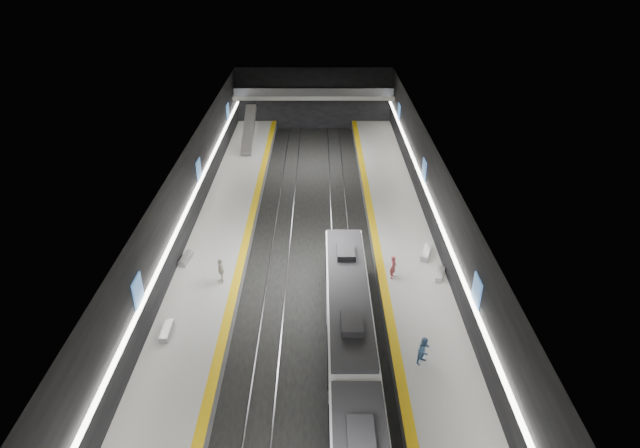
{
  "coord_description": "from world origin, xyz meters",
  "views": [
    {
      "loc": [
        0.72,
        -33.44,
        23.24
      ],
      "look_at": [
        0.75,
        4.64,
        2.2
      ],
      "focal_mm": 30.0,
      "sensor_mm": 36.0,
      "label": 1
    }
  ],
  "objects_px": {
    "bench_left_far": "(186,259)",
    "passenger_right_b": "(424,350)",
    "passenger_right_a": "(393,267)",
    "train": "(355,401)",
    "passenger_left_a": "(221,271)",
    "bench_right_near": "(440,275)",
    "bench_right_far": "(426,253)",
    "bench_left_near": "(167,331)",
    "escalator": "(249,130)"
  },
  "relations": [
    {
      "from": "bench_left_far",
      "to": "passenger_right_b",
      "type": "height_order",
      "value": "passenger_right_b"
    },
    {
      "from": "bench_left_far",
      "to": "passenger_right_a",
      "type": "height_order",
      "value": "passenger_right_a"
    },
    {
      "from": "train",
      "to": "passenger_right_a",
      "type": "height_order",
      "value": "train"
    },
    {
      "from": "bench_left_far",
      "to": "passenger_left_a",
      "type": "distance_m",
      "value": 4.26
    },
    {
      "from": "bench_left_far",
      "to": "bench_right_near",
      "type": "relative_size",
      "value": 1.08
    },
    {
      "from": "passenger_left_a",
      "to": "train",
      "type": "bearing_deg",
      "value": 14.91
    },
    {
      "from": "bench_right_far",
      "to": "passenger_right_a",
      "type": "distance_m",
      "value": 4.19
    },
    {
      "from": "bench_left_near",
      "to": "bench_right_near",
      "type": "distance_m",
      "value": 19.4
    },
    {
      "from": "bench_left_near",
      "to": "bench_right_near",
      "type": "bearing_deg",
      "value": 17.46
    },
    {
      "from": "bench_left_far",
      "to": "bench_right_far",
      "type": "bearing_deg",
      "value": 9.58
    },
    {
      "from": "passenger_right_a",
      "to": "passenger_left_a",
      "type": "distance_m",
      "value": 12.36
    },
    {
      "from": "escalator",
      "to": "bench_left_far",
      "type": "xyz_separation_m",
      "value": [
        -2.0,
        -25.06,
        -1.67
      ]
    },
    {
      "from": "bench_right_near",
      "to": "passenger_left_a",
      "type": "distance_m",
      "value": 15.85
    },
    {
      "from": "passenger_right_b",
      "to": "escalator",
      "type": "bearing_deg",
      "value": 69.37
    },
    {
      "from": "bench_right_near",
      "to": "passenger_right_a",
      "type": "relative_size",
      "value": 0.95
    },
    {
      "from": "bench_left_far",
      "to": "passenger_right_a",
      "type": "distance_m",
      "value": 15.7
    },
    {
      "from": "passenger_right_a",
      "to": "passenger_right_b",
      "type": "relative_size",
      "value": 1.01
    },
    {
      "from": "train",
      "to": "passenger_left_a",
      "type": "xyz_separation_m",
      "value": [
        -8.82,
        12.2,
        -0.23
      ]
    },
    {
      "from": "bench_left_far",
      "to": "passenger_right_b",
      "type": "distance_m",
      "value": 19.6
    },
    {
      "from": "train",
      "to": "bench_right_near",
      "type": "xyz_separation_m",
      "value": [
        7.0,
        12.78,
        -0.99
      ]
    },
    {
      "from": "bench_right_near",
      "to": "passenger_right_a",
      "type": "xyz_separation_m",
      "value": [
        -3.47,
        -0.06,
        0.7
      ]
    },
    {
      "from": "bench_right_near",
      "to": "passenger_right_b",
      "type": "distance_m",
      "value": 9.19
    },
    {
      "from": "bench_right_far",
      "to": "passenger_right_b",
      "type": "xyz_separation_m",
      "value": [
        -2.2,
        -11.61,
        0.66
      ]
    },
    {
      "from": "bench_left_near",
      "to": "bench_right_near",
      "type": "xyz_separation_m",
      "value": [
        18.36,
        6.26,
        -0.02
      ]
    },
    {
      "from": "bench_right_far",
      "to": "bench_left_near",
      "type": "bearing_deg",
      "value": -133.23
    },
    {
      "from": "escalator",
      "to": "bench_right_far",
      "type": "bearing_deg",
      "value": -55.94
    },
    {
      "from": "bench_left_far",
      "to": "passenger_right_b",
      "type": "xyz_separation_m",
      "value": [
        16.27,
        -10.91,
        0.67
      ]
    },
    {
      "from": "bench_left_near",
      "to": "passenger_left_a",
      "type": "xyz_separation_m",
      "value": [
        2.54,
        5.68,
        0.74
      ]
    },
    {
      "from": "bench_right_near",
      "to": "passenger_left_a",
      "type": "xyz_separation_m",
      "value": [
        -15.82,
        -0.58,
        0.76
      ]
    },
    {
      "from": "escalator",
      "to": "bench_right_near",
      "type": "height_order",
      "value": "escalator"
    },
    {
      "from": "bench_left_near",
      "to": "passenger_right_b",
      "type": "relative_size",
      "value": 1.05
    },
    {
      "from": "bench_right_near",
      "to": "train",
      "type": "bearing_deg",
      "value": -99.57
    },
    {
      "from": "train",
      "to": "bench_right_far",
      "type": "relative_size",
      "value": 14.99
    },
    {
      "from": "bench_left_far",
      "to": "passenger_left_a",
      "type": "xyz_separation_m",
      "value": [
        3.18,
        -2.73,
        0.74
      ]
    },
    {
      "from": "bench_left_near",
      "to": "bench_right_near",
      "type": "relative_size",
      "value": 1.11
    },
    {
      "from": "passenger_left_a",
      "to": "bench_left_far",
      "type": "bearing_deg",
      "value": -151.67
    },
    {
      "from": "escalator",
      "to": "bench_right_near",
      "type": "bearing_deg",
      "value": -58.01
    },
    {
      "from": "passenger_left_a",
      "to": "bench_right_far",
      "type": "bearing_deg",
      "value": 81.7
    },
    {
      "from": "bench_right_far",
      "to": "bench_left_far",
      "type": "bearing_deg",
      "value": -158.15
    },
    {
      "from": "escalator",
      "to": "bench_right_near",
      "type": "relative_size",
      "value": 4.65
    },
    {
      "from": "escalator",
      "to": "bench_left_far",
      "type": "height_order",
      "value": "escalator"
    },
    {
      "from": "bench_right_near",
      "to": "passenger_right_a",
      "type": "distance_m",
      "value": 3.54
    },
    {
      "from": "passenger_right_a",
      "to": "passenger_right_b",
      "type": "bearing_deg",
      "value": -154.43
    },
    {
      "from": "escalator",
      "to": "bench_left_near",
      "type": "bearing_deg",
      "value": -92.32
    },
    {
      "from": "passenger_right_b",
      "to": "bench_left_near",
      "type": "bearing_deg",
      "value": 128.67
    },
    {
      "from": "train",
      "to": "bench_right_far",
      "type": "bearing_deg",
      "value": 67.53
    },
    {
      "from": "bench_left_near",
      "to": "bench_right_far",
      "type": "distance_m",
      "value": 20.02
    },
    {
      "from": "bench_right_near",
      "to": "passenger_right_a",
      "type": "height_order",
      "value": "passenger_right_a"
    },
    {
      "from": "bench_left_near",
      "to": "bench_left_far",
      "type": "xyz_separation_m",
      "value": [
        -0.64,
        8.42,
        -0.0
      ]
    },
    {
      "from": "bench_right_far",
      "to": "passenger_right_b",
      "type": "relative_size",
      "value": 1.11
    }
  ]
}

